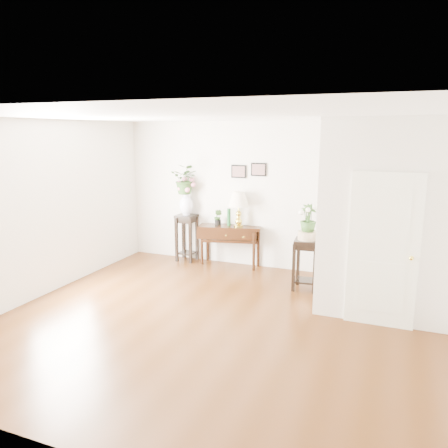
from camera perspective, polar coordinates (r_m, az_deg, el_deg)
The scene contains 20 objects.
floor at distance 6.22m, azimuth -1.18°, elevation -12.78°, with size 6.00×5.50×0.02m, color #4B280F.
ceiling at distance 5.65m, azimuth -1.30°, elevation 13.98°, with size 6.00×5.50×0.02m, color white.
wall_back at distance 8.33m, azimuth 6.17°, elevation 3.62°, with size 6.00×0.02×2.80m, color silver.
wall_front at distance 3.51m, azimuth -19.27°, elevation -8.80°, with size 6.00×0.02×2.80m, color silver.
wall_left at distance 7.45m, azimuth -23.00°, elevation 1.74°, with size 0.02×5.50×2.80m, color silver.
partition at distance 7.07m, azimuth 20.56°, elevation 1.42°, with size 1.80×1.95×2.80m, color silver.
door at distance 6.17m, azimuth 20.06°, elevation -3.34°, with size 0.90×0.05×2.10m, color white.
art_print_left at distance 8.46m, azimuth 1.93°, elevation 6.87°, with size 0.30×0.02×0.25m, color black.
art_print_right at distance 8.33m, azimuth 4.54°, elevation 7.11°, with size 0.30×0.02×0.25m, color black.
wall_ornament at distance 7.19m, azimuth 13.42°, elevation 7.25°, with size 0.51×0.51×0.07m, color gold.
console_table at distance 8.60m, azimuth 0.76°, elevation -2.85°, with size 1.20×0.40×0.80m, color black.
table_lamp at distance 8.38m, azimuth 1.93°, elevation 2.01°, with size 0.39×0.39×0.68m, color gold.
green_vase at distance 8.48m, azimuth 0.63°, elevation 0.90°, with size 0.07×0.07×0.34m, color #184D24.
potted_plant at distance 8.57m, azimuth -0.79°, elevation 0.86°, with size 0.16×0.13×0.29m, color #2D5220.
plant_stand_a at distance 8.95m, azimuth -4.88°, elevation -1.79°, with size 0.37×0.37×0.95m, color black.
porcelain_vase at distance 8.81m, azimuth -4.96°, elevation 2.64°, with size 0.28×0.28×0.48m, color white, non-canonical shape.
lily_arrangement at distance 8.75m, azimuth -5.02°, elevation 5.70°, with size 0.54×0.47×0.60m, color #2D5220.
plant_stand_b at distance 7.43m, azimuth 10.70°, elevation -5.24°, with size 0.40×0.40×0.86m, color black.
ceramic_bowl at distance 7.30m, azimuth 10.85°, elevation -1.41°, with size 0.32×0.32×0.14m, color #BDB495.
narcissus at distance 7.24m, azimuth 10.94°, elevation 0.70°, with size 0.26×0.26×0.47m, color #2D5220.
Camera 1 is at (2.21, -5.20, 2.60)m, focal length 35.00 mm.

